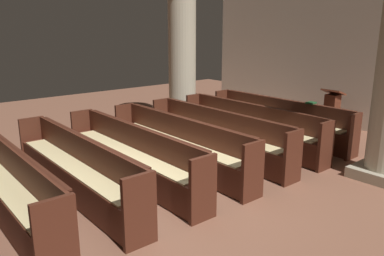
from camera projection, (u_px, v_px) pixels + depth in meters
The scene contains 12 objects.
ground_plane at pixel (167, 197), 5.80m from camera, with size 19.20×19.20×0.00m, color brown.
back_wall at pixel (374, 37), 9.00m from camera, with size 10.00×0.16×4.50m, color silver.
pew_row_0 at pixel (278, 118), 8.70m from camera, with size 3.66×0.47×0.90m.
pew_row_1 at pixel (249, 125), 8.10m from camera, with size 3.66×0.46×0.90m.
pew_row_2 at pixel (216, 132), 7.50m from camera, with size 3.66×0.46×0.90m.
pew_row_3 at pixel (177, 142), 6.90m from camera, with size 3.66×0.47×0.90m.
pew_row_4 at pixel (131, 152), 6.31m from camera, with size 3.66×0.46×0.90m.
pew_row_5 at pixel (75, 166), 5.71m from camera, with size 3.66×0.46×0.90m.
pew_row_6 at pixel (6, 182), 5.11m from camera, with size 3.66×0.47×0.90m.
pillar_far_side at pixel (182, 48), 9.85m from camera, with size 1.03×1.03×3.77m.
lectern at pixel (331, 115), 9.12m from camera, with size 0.48×0.45×1.08m.
hymn_book at pixel (311, 103), 8.20m from camera, with size 0.17×0.20×0.03m, color #194723.
Camera 1 is at (4.34, -3.14, 2.48)m, focal length 35.97 mm.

